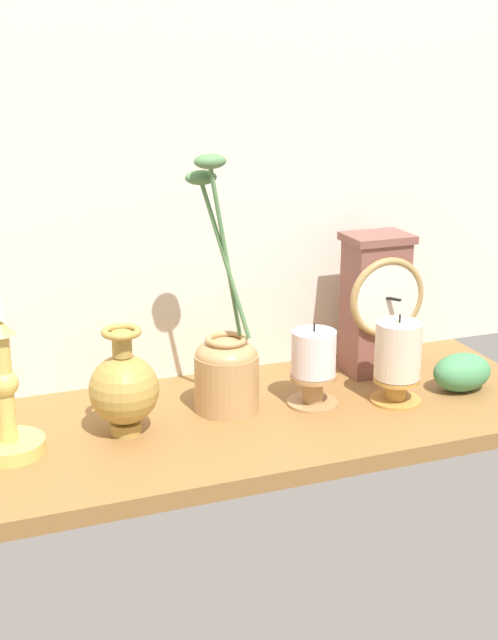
{
  "coord_description": "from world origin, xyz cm",
  "views": [
    {
      "loc": [
        -35.96,
        -106.65,
        50.77
      ],
      "look_at": [
        4.55,
        0.0,
        14.0
      ],
      "focal_mm": 49.04,
      "sensor_mm": 36.0,
      "label": 1
    }
  ],
  "objects_px": {
    "mantel_clock": "(376,303)",
    "candlestick_tall_left": "(3,378)",
    "pillar_candle_front": "(314,364)",
    "pillar_candle_near_clock": "(398,359)",
    "brass_vase_bulbous": "(124,389)",
    "brass_vase_jar": "(226,362)"
  },
  "relations": [
    {
      "from": "pillar_candle_front",
      "to": "pillar_candle_near_clock",
      "type": "xyz_separation_m",
      "value": [
        0.12,
        -0.03,
        0.0
      ]
    },
    {
      "from": "pillar_candle_front",
      "to": "pillar_candle_near_clock",
      "type": "relative_size",
      "value": 0.93
    },
    {
      "from": "candlestick_tall_left",
      "to": "pillar_candle_front",
      "type": "relative_size",
      "value": 3.0
    },
    {
      "from": "mantel_clock",
      "to": "brass_vase_bulbous",
      "type": "bearing_deg",
      "value": -168.7
    },
    {
      "from": "brass_vase_jar",
      "to": "pillar_candle_near_clock",
      "type": "bearing_deg",
      "value": -14.19
    },
    {
      "from": "mantel_clock",
      "to": "brass_vase_bulbous",
      "type": "relative_size",
      "value": 1.5
    },
    {
      "from": "mantel_clock",
      "to": "pillar_candle_front",
      "type": "relative_size",
      "value": 1.81
    },
    {
      "from": "candlestick_tall_left",
      "to": "brass_vase_bulbous",
      "type": "xyz_separation_m",
      "value": [
        0.15,
        0.0,
        -0.04
      ]
    },
    {
      "from": "candlestick_tall_left",
      "to": "mantel_clock",
      "type": "bearing_deg",
      "value": 8.69
    },
    {
      "from": "mantel_clock",
      "to": "candlestick_tall_left",
      "type": "bearing_deg",
      "value": -171.31
    },
    {
      "from": "brass_vase_jar",
      "to": "pillar_candle_near_clock",
      "type": "height_order",
      "value": "brass_vase_jar"
    },
    {
      "from": "pillar_candle_front",
      "to": "mantel_clock",
      "type": "bearing_deg",
      "value": 29.54
    },
    {
      "from": "candlestick_tall_left",
      "to": "brass_vase_bulbous",
      "type": "bearing_deg",
      "value": 1.37
    },
    {
      "from": "mantel_clock",
      "to": "pillar_candle_front",
      "type": "xyz_separation_m",
      "value": [
        -0.14,
        -0.08,
        -0.05
      ]
    },
    {
      "from": "mantel_clock",
      "to": "pillar_candle_near_clock",
      "type": "bearing_deg",
      "value": -102.56
    },
    {
      "from": "candlestick_tall_left",
      "to": "brass_vase_bulbous",
      "type": "distance_m",
      "value": 0.16
    },
    {
      "from": "mantel_clock",
      "to": "candlestick_tall_left",
      "type": "xyz_separation_m",
      "value": [
        -0.57,
        -0.09,
        -0.01
      ]
    },
    {
      "from": "brass_vase_bulbous",
      "to": "pillar_candle_front",
      "type": "relative_size",
      "value": 1.2
    },
    {
      "from": "brass_vase_jar",
      "to": "pillar_candle_near_clock",
      "type": "distance_m",
      "value": 0.25
    },
    {
      "from": "pillar_candle_near_clock",
      "to": "mantel_clock",
      "type": "bearing_deg",
      "value": 77.44
    },
    {
      "from": "brass_vase_bulbous",
      "to": "brass_vase_jar",
      "type": "bearing_deg",
      "value": 11.1
    },
    {
      "from": "candlestick_tall_left",
      "to": "brass_vase_bulbous",
      "type": "relative_size",
      "value": 2.49
    }
  ]
}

